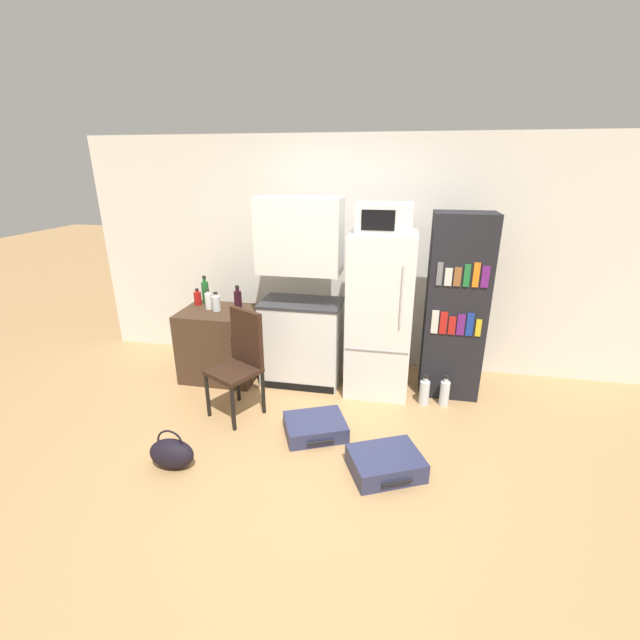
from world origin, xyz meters
TOP-DOWN VIEW (x-y plane):
  - ground_plane at (0.00, 0.00)m, footprint 24.00×24.00m
  - wall_back at (0.20, 2.00)m, footprint 6.40×0.10m
  - side_table at (-1.27, 1.29)m, footprint 0.79×0.62m
  - kitchen_hutch at (-0.37, 1.35)m, footprint 0.84×0.51m
  - refrigerator at (0.45, 1.32)m, footprint 0.63×0.59m
  - microwave at (0.45, 1.32)m, footprint 0.51×0.41m
  - bookshelf at (1.18, 1.41)m, footprint 0.57×0.39m
  - bottle_wine_dark at (-1.05, 1.33)m, footprint 0.08×0.08m
  - bottle_ketchup_red at (-1.57, 1.44)m, footprint 0.08×0.08m
  - bottle_milk_white at (-1.38, 1.32)m, footprint 0.07×0.07m
  - bottle_clear_short at (-1.27, 1.28)m, footprint 0.09×0.09m
  - bottle_green_tall at (-1.50, 1.50)m, footprint 0.08×0.08m
  - chair at (-0.77, 0.64)m, footprint 0.54×0.54m
  - suitcase_large_flat at (-0.02, 0.39)m, footprint 0.64×0.58m
  - suitcase_small_flat at (0.61, 0.01)m, footprint 0.65×0.59m
  - handbag at (-1.03, -0.25)m, footprint 0.36×0.20m
  - water_bottle_front at (1.13, 1.11)m, footprint 0.09×0.09m
  - water_bottle_middle at (0.93, 1.09)m, footprint 0.10×0.10m

SIDE VIEW (x-z plane):
  - ground_plane at x=0.00m, z-range 0.00..0.00m
  - suitcase_large_flat at x=-0.02m, z-range 0.00..0.14m
  - suitcase_small_flat at x=0.61m, z-range 0.00..0.16m
  - handbag at x=-1.03m, z-range -0.04..0.29m
  - water_bottle_middle at x=0.93m, z-range -0.03..0.29m
  - water_bottle_front at x=1.13m, z-range -0.03..0.30m
  - side_table at x=-1.27m, z-range 0.00..0.77m
  - chair at x=-0.77m, z-range 0.08..1.08m
  - refrigerator at x=0.45m, z-range 0.00..1.64m
  - bottle_ketchup_red at x=-1.57m, z-range 0.76..0.94m
  - bottle_clear_short at x=-1.27m, z-range 0.75..0.96m
  - bottle_milk_white at x=-1.38m, z-range 0.75..0.97m
  - bottle_wine_dark at x=-1.05m, z-range 0.75..1.02m
  - bottle_green_tall at x=-1.50m, z-range 0.75..1.06m
  - kitchen_hutch at x=-0.37m, z-range -0.06..1.89m
  - bookshelf at x=1.18m, z-range 0.00..1.83m
  - wall_back at x=0.20m, z-range 0.00..2.54m
  - microwave at x=0.45m, z-range 1.64..1.91m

